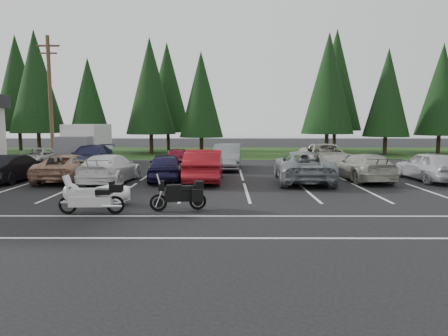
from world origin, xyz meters
TOP-DOWN VIEW (x-y plane):
  - ground at (0.00, 0.00)m, footprint 120.00×120.00m
  - grass_strip at (0.00, 24.00)m, footprint 80.00×16.00m
  - lake_water at (4.00, 55.00)m, footprint 70.00×50.00m
  - utility_pole at (-10.00, 12.00)m, footprint 1.60×0.26m
  - box_truck at (-8.00, 12.50)m, footprint 2.40×5.60m
  - stall_markings at (0.00, 2.00)m, footprint 32.00×16.00m
  - conifer_2 at (-16.00, 22.80)m, footprint 5.10×5.10m
  - conifer_3 at (-10.50, 21.40)m, footprint 3.87×3.87m
  - conifer_4 at (-5.00, 22.90)m, footprint 4.80×4.80m
  - conifer_5 at (0.00, 21.60)m, footprint 4.14×4.14m
  - conifer_6 at (12.00, 22.10)m, footprint 4.93×4.93m
  - conifer_7 at (17.50, 21.80)m, footprint 4.27×4.27m
  - conifer_8 at (23.00, 22.60)m, footprint 4.53×4.53m
  - conifer_back_a at (-20.00, 27.00)m, footprint 5.28×5.28m
  - conifer_back_b at (-4.00, 27.50)m, footprint 4.97×4.97m
  - conifer_back_c at (14.00, 26.80)m, footprint 5.50×5.50m
  - car_near_1 at (-8.67, 4.17)m, footprint 1.80×4.38m
  - car_near_2 at (-5.91, 4.46)m, footprint 2.42×5.09m
  - car_near_3 at (-3.55, 3.70)m, footprint 2.39×5.16m
  - car_near_4 at (-0.86, 4.51)m, footprint 2.10×4.44m
  - car_near_5 at (1.19, 4.17)m, footprint 1.87×5.11m
  - car_near_6 at (6.24, 4.10)m, footprint 2.98×5.87m
  - car_near_7 at (9.52, 4.56)m, footprint 2.22×5.04m
  - car_near_8 at (12.93, 4.50)m, footprint 2.13×4.66m
  - car_far_0 at (-10.48, 10.48)m, footprint 2.56×4.95m
  - car_far_1 at (-6.64, 9.96)m, footprint 2.21×5.34m
  - car_far_2 at (-0.96, 10.25)m, footprint 1.61×3.95m
  - car_far_3 at (2.38, 9.65)m, footprint 1.99×5.04m
  - car_far_4 at (8.84, 9.99)m, footprint 2.88×5.99m
  - touring_motorcycle at (-2.21, -3.20)m, footprint 2.43×0.80m
  - cargo_trailer at (-1.91, -1.66)m, footprint 1.70×1.37m
  - adventure_motorcycle at (0.63, -2.65)m, footprint 2.27×1.14m

SIDE VIEW (x-z plane):
  - ground at x=0.00m, z-range 0.00..0.00m
  - lake_water at x=4.00m, z-range -0.01..0.01m
  - stall_markings at x=0.00m, z-range 0.00..0.01m
  - grass_strip at x=0.00m, z-range 0.00..0.01m
  - cargo_trailer at x=-1.91m, z-range 0.00..0.69m
  - adventure_motorcycle at x=0.63m, z-range 0.00..1.32m
  - car_far_0 at x=-10.48m, z-range 0.00..1.34m
  - touring_motorcycle at x=-2.21m, z-range 0.00..1.34m
  - car_far_2 at x=-0.96m, z-range 0.00..1.34m
  - car_near_2 at x=-5.91m, z-range 0.00..1.40m
  - car_near_1 at x=-8.67m, z-range 0.00..1.41m
  - car_near_7 at x=9.52m, z-range 0.00..1.44m
  - car_near_3 at x=-3.55m, z-range 0.00..1.46m
  - car_near_4 at x=-0.86m, z-range 0.00..1.47m
  - car_far_1 at x=-6.64m, z-range 0.00..1.55m
  - car_near_8 at x=12.93m, z-range 0.00..1.55m
  - car_near_6 at x=6.24m, z-range 0.00..1.59m
  - car_far_3 at x=2.38m, z-range 0.00..1.63m
  - car_far_4 at x=8.84m, z-range 0.00..1.65m
  - car_near_5 at x=1.19m, z-range 0.00..1.67m
  - box_truck at x=-8.00m, z-range 0.00..2.90m
  - utility_pole at x=-10.00m, z-range 0.20..9.20m
  - conifer_3 at x=-10.50m, z-range 0.76..9.78m
  - conifer_5 at x=0.00m, z-range 0.81..10.45m
  - conifer_7 at x=17.50m, z-range 0.84..10.78m
  - conifer_8 at x=23.00m, z-range 0.89..11.45m
  - conifer_4 at x=-5.00m, z-range 0.95..12.12m
  - conifer_6 at x=12.00m, z-range 0.97..12.45m
  - conifer_back_b at x=-4.00m, z-range 0.98..12.56m
  - conifer_2 at x=-16.00m, z-range 1.01..12.90m
  - conifer_back_a at x=-20.00m, z-range 1.04..13.34m
  - conifer_back_c at x=14.00m, z-range 1.09..13.90m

